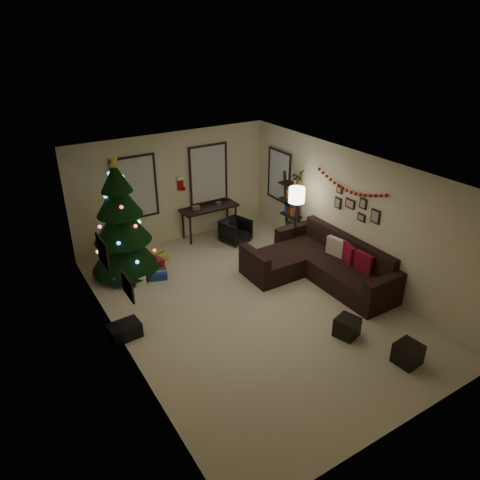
# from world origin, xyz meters

# --- Properties ---
(floor) EXTENTS (7.00, 7.00, 0.00)m
(floor) POSITION_xyz_m (0.00, 0.00, 0.00)
(floor) COLOR #C3B893
(floor) RESTS_ON ground
(ceiling) EXTENTS (7.00, 7.00, 0.00)m
(ceiling) POSITION_xyz_m (0.00, 0.00, 2.70)
(ceiling) COLOR white
(ceiling) RESTS_ON floor
(wall_back) EXTENTS (5.00, 0.00, 5.00)m
(wall_back) POSITION_xyz_m (0.00, 3.50, 1.35)
(wall_back) COLOR beige
(wall_back) RESTS_ON floor
(wall_front) EXTENTS (5.00, 0.00, 5.00)m
(wall_front) POSITION_xyz_m (0.00, -3.50, 1.35)
(wall_front) COLOR beige
(wall_front) RESTS_ON floor
(wall_left) EXTENTS (0.00, 7.00, 7.00)m
(wall_left) POSITION_xyz_m (-2.50, 0.00, 1.35)
(wall_left) COLOR beige
(wall_left) RESTS_ON floor
(wall_right) EXTENTS (0.00, 7.00, 7.00)m
(wall_right) POSITION_xyz_m (2.50, 0.00, 1.35)
(wall_right) COLOR beige
(wall_right) RESTS_ON floor
(window_back_left) EXTENTS (1.05, 0.06, 1.50)m
(window_back_left) POSITION_xyz_m (-0.95, 3.47, 1.55)
(window_back_left) COLOR #728CB2
(window_back_left) RESTS_ON wall_back
(window_back_right) EXTENTS (1.05, 0.06, 1.50)m
(window_back_right) POSITION_xyz_m (0.95, 3.47, 1.55)
(window_back_right) COLOR #728CB2
(window_back_right) RESTS_ON wall_back
(window_right_wall) EXTENTS (0.06, 0.90, 1.30)m
(window_right_wall) POSITION_xyz_m (2.47, 2.55, 1.50)
(window_right_wall) COLOR #728CB2
(window_right_wall) RESTS_ON wall_right
(christmas_tree) EXTENTS (1.46, 1.46, 2.71)m
(christmas_tree) POSITION_xyz_m (-1.64, 2.50, 1.12)
(christmas_tree) COLOR black
(christmas_tree) RESTS_ON floor
(presents) EXTENTS (1.50, 1.01, 0.28)m
(presents) POSITION_xyz_m (-1.43, 2.27, 0.11)
(presents) COLOR navy
(presents) RESTS_ON floor
(sofa) EXTENTS (2.05, 2.97, 0.91)m
(sofa) POSITION_xyz_m (1.81, 0.14, 0.30)
(sofa) COLOR black
(sofa) RESTS_ON floor
(pillow_red_a) EXTENTS (0.14, 0.43, 0.42)m
(pillow_red_a) POSITION_xyz_m (2.21, -0.70, 0.64)
(pillow_red_a) COLOR maroon
(pillow_red_a) RESTS_ON sofa
(pillow_red_b) EXTENTS (0.23, 0.43, 0.42)m
(pillow_red_b) POSITION_xyz_m (2.21, -0.26, 0.64)
(pillow_red_b) COLOR maroon
(pillow_red_b) RESTS_ON sofa
(pillow_cream) EXTENTS (0.20, 0.44, 0.42)m
(pillow_cream) POSITION_xyz_m (2.21, 0.11, 0.63)
(pillow_cream) COLOR beige
(pillow_cream) RESTS_ON sofa
(ottoman_near) EXTENTS (0.46, 0.46, 0.35)m
(ottoman_near) POSITION_xyz_m (0.92, -1.64, 0.18)
(ottoman_near) COLOR black
(ottoman_near) RESTS_ON floor
(ottoman_far) EXTENTS (0.41, 0.41, 0.36)m
(ottoman_far) POSITION_xyz_m (1.25, -2.68, 0.18)
(ottoman_far) COLOR black
(ottoman_far) RESTS_ON floor
(desk) EXTENTS (1.47, 0.52, 0.79)m
(desk) POSITION_xyz_m (0.82, 3.22, 0.70)
(desk) COLOR black
(desk) RESTS_ON floor
(desk_chair) EXTENTS (0.70, 0.68, 0.59)m
(desk_chair) POSITION_xyz_m (1.19, 2.57, 0.29)
(desk_chair) COLOR black
(desk_chair) RESTS_ON floor
(bookshelf) EXTENTS (0.30, 0.53, 1.80)m
(bookshelf) POSITION_xyz_m (2.30, 1.80, 0.87)
(bookshelf) COLOR black
(bookshelf) RESTS_ON floor
(potted_plant) EXTENTS (0.53, 0.51, 0.45)m
(potted_plant) POSITION_xyz_m (2.30, 1.64, 1.79)
(potted_plant) COLOR #4C4C4C
(potted_plant) RESTS_ON bookshelf
(floor_lamp) EXTENTS (0.36, 0.36, 1.69)m
(floor_lamp) POSITION_xyz_m (1.95, 1.20, 1.41)
(floor_lamp) COLOR black
(floor_lamp) RESTS_ON floor
(art_map) EXTENTS (0.04, 0.60, 0.50)m
(art_map) POSITION_xyz_m (-2.48, 0.85, 1.50)
(art_map) COLOR black
(art_map) RESTS_ON wall_left
(art_abstract) EXTENTS (0.04, 0.45, 0.35)m
(art_abstract) POSITION_xyz_m (-2.48, -0.41, 1.47)
(art_abstract) COLOR black
(art_abstract) RESTS_ON wall_left
(gallery) EXTENTS (0.03, 1.25, 0.54)m
(gallery) POSITION_xyz_m (2.48, -0.07, 1.57)
(gallery) COLOR black
(gallery) RESTS_ON wall_right
(garland) EXTENTS (0.08, 1.90, 0.30)m
(garland) POSITION_xyz_m (2.45, 0.14, 1.96)
(garland) COLOR #A5140C
(garland) RESTS_ON wall_right
(stocking_left) EXTENTS (0.20, 0.05, 0.36)m
(stocking_left) POSITION_xyz_m (-0.14, 3.57, 1.52)
(stocking_left) COLOR #990F0C
(stocking_left) RESTS_ON wall_back
(stocking_right) EXTENTS (0.20, 0.05, 0.36)m
(stocking_right) POSITION_xyz_m (0.19, 3.46, 1.45)
(stocking_right) COLOR #990F0C
(stocking_right) RESTS_ON wall_back
(storage_bin) EXTENTS (0.57, 0.40, 0.27)m
(storage_bin) POSITION_xyz_m (-2.42, 0.37, 0.14)
(storage_bin) COLOR black
(storage_bin) RESTS_ON floor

